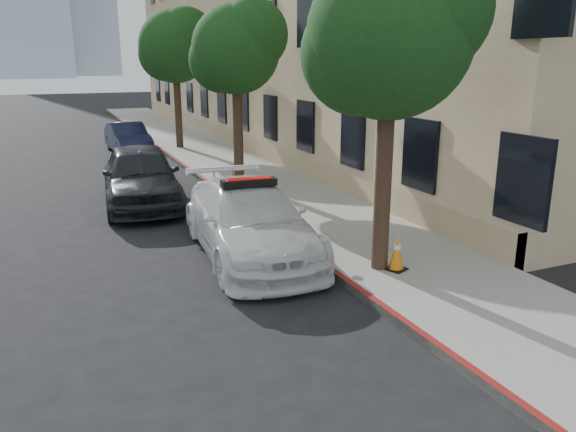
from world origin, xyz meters
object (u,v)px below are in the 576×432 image
(police_car, at_px, (250,221))
(fire_hydrant, at_px, (380,231))
(parked_car_mid, at_px, (141,176))
(traffic_cone, at_px, (397,253))
(parked_car_far, at_px, (128,138))

(police_car, xyz_separation_m, fire_hydrant, (2.41, -1.07, -0.20))
(parked_car_mid, relative_size, traffic_cone, 7.52)
(parked_car_far, height_order, traffic_cone, parked_car_far)
(parked_car_mid, height_order, fire_hydrant, parked_car_mid)
(parked_car_mid, height_order, parked_car_far, parked_car_mid)
(parked_car_far, relative_size, fire_hydrant, 5.01)
(parked_car_mid, bearing_deg, fire_hydrant, -53.04)
(traffic_cone, bearing_deg, parked_car_mid, 114.93)
(parked_car_mid, bearing_deg, police_car, -69.81)
(parked_car_mid, xyz_separation_m, fire_hydrant, (3.73, -6.08, -0.29))
(parked_car_far, height_order, fire_hydrant, parked_car_far)
(police_car, height_order, parked_car_mid, parked_car_mid)
(parked_car_mid, relative_size, fire_hydrant, 6.24)
(parked_car_mid, bearing_deg, parked_car_far, 89.36)
(parked_car_mid, xyz_separation_m, traffic_cone, (3.36, -7.22, -0.35))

